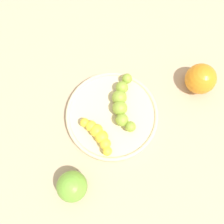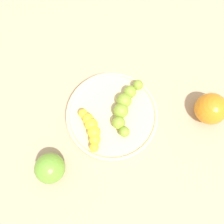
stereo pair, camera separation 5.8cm
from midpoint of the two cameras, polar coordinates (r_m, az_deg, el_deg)
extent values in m
plane|color=tan|center=(0.61, -2.66, -1.49)|extent=(2.40, 2.40, 0.00)
cylinder|color=beige|center=(0.61, -2.70, -1.25)|extent=(0.23, 0.23, 0.02)
torus|color=beige|center=(0.60, -2.73, -1.02)|extent=(0.23, 0.23, 0.01)
sphere|color=#8CAD38|center=(0.61, 0.82, 7.37)|extent=(0.03, 0.03, 0.03)
sphere|color=#8CAD38|center=(0.60, -0.42, 5.32)|extent=(0.03, 0.03, 0.03)
sphere|color=#8CAD38|center=(0.59, -1.04, 2.98)|extent=(0.04, 0.04, 0.04)
sphere|color=#8CAD38|center=(0.58, -0.98, 0.50)|extent=(0.04, 0.04, 0.04)
sphere|color=#8CAD38|center=(0.57, -0.21, -1.95)|extent=(0.03, 0.03, 0.03)
sphere|color=#8CAD38|center=(0.57, 1.23, -4.16)|extent=(0.03, 0.03, 0.03)
sphere|color=yellow|center=(0.56, -4.07, -9.58)|extent=(0.02, 0.02, 0.02)
sphere|color=yellow|center=(0.56, -4.54, -7.85)|extent=(0.03, 0.03, 0.03)
sphere|color=yellow|center=(0.57, -5.34, -6.26)|extent=(0.03, 0.03, 0.03)
sphere|color=yellow|center=(0.57, -6.42, -4.88)|extent=(0.03, 0.03, 0.03)
sphere|color=yellow|center=(0.58, -7.74, -3.75)|extent=(0.03, 0.03, 0.03)
sphere|color=yellow|center=(0.58, -9.24, -2.92)|extent=(0.02, 0.02, 0.02)
sphere|color=#72B238|center=(0.57, -12.29, -17.06)|extent=(0.07, 0.07, 0.07)
sphere|color=orange|center=(0.64, 17.54, 6.96)|extent=(0.08, 0.08, 0.08)
camera|label=1|loc=(0.03, -92.90, -9.26)|focal=39.24mm
camera|label=2|loc=(0.03, 87.10, 9.26)|focal=39.24mm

